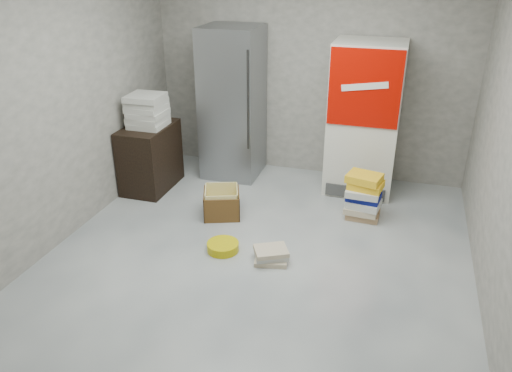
{
  "coord_description": "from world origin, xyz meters",
  "views": [
    {
      "loc": [
        1.19,
        -3.67,
        2.7
      ],
      "look_at": [
        -0.15,
        0.7,
        0.54
      ],
      "focal_mm": 35.0,
      "sensor_mm": 36.0,
      "label": 1
    }
  ],
  "objects": [
    {
      "name": "room_shell",
      "position": [
        0.0,
        0.0,
        1.8
      ],
      "size": [
        4.04,
        5.04,
        2.82
      ],
      "color": "#A8A097",
      "rests_on": "ground"
    },
    {
      "name": "ground",
      "position": [
        0.0,
        0.0,
        0.0
      ],
      "size": [
        5.0,
        5.0,
        0.0
      ],
      "primitive_type": "plane",
      "color": "beige",
      "rests_on": "ground"
    },
    {
      "name": "cardboard_box",
      "position": [
        -0.63,
        0.96,
        0.13
      ],
      "size": [
        0.51,
        0.51,
        0.32
      ],
      "rotation": [
        0.0,
        0.0,
        0.36
      ],
      "color": "gold",
      "rests_on": "ground"
    },
    {
      "name": "phonebook_stack_main",
      "position": [
        0.88,
        1.35,
        0.26
      ],
      "size": [
        0.42,
        0.35,
        0.52
      ],
      "rotation": [
        0.0,
        0.0,
        -0.14
      ],
      "color": "tan",
      "rests_on": "ground"
    },
    {
      "name": "steel_fridge",
      "position": [
        -0.9,
        2.13,
        0.95
      ],
      "size": [
        0.7,
        0.72,
        1.9
      ],
      "color": "gray",
      "rests_on": "ground"
    },
    {
      "name": "bucket_lid",
      "position": [
        -0.36,
        0.27,
        0.04
      ],
      "size": [
        0.36,
        0.36,
        0.08
      ],
      "primitive_type": "cylinder",
      "rotation": [
        0.0,
        0.0,
        -0.16
      ],
      "color": "#C4B107",
      "rests_on": "ground"
    },
    {
      "name": "wood_shelf",
      "position": [
        -1.73,
        1.4,
        0.4
      ],
      "size": [
        0.5,
        0.8,
        0.8
      ],
      "primitive_type": "cube",
      "color": "black",
      "rests_on": "ground"
    },
    {
      "name": "phonebook_stack_side",
      "position": [
        0.14,
        0.22,
        0.07
      ],
      "size": [
        0.38,
        0.36,
        0.14
      ],
      "rotation": [
        0.0,
        0.0,
        0.34
      ],
      "color": "#C2AE8E",
      "rests_on": "ground"
    },
    {
      "name": "supply_box_stack",
      "position": [
        -1.71,
        1.4,
        0.99
      ],
      "size": [
        0.42,
        0.44,
        0.39
      ],
      "color": "beige",
      "rests_on": "wood_shelf"
    },
    {
      "name": "coke_cooler",
      "position": [
        0.75,
        2.12,
        0.9
      ],
      "size": [
        0.8,
        0.73,
        1.8
      ],
      "color": "silver",
      "rests_on": "ground"
    }
  ]
}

